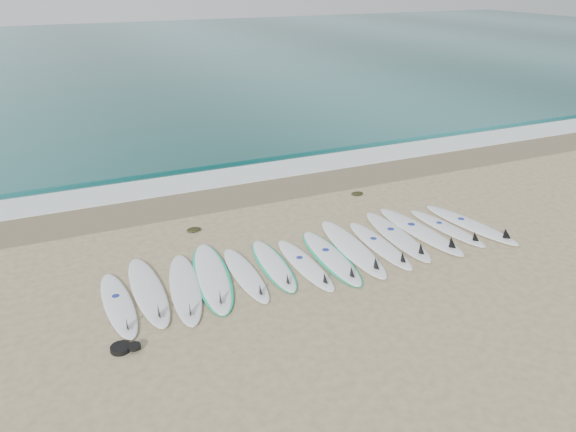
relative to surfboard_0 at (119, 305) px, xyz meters
name	(u,v)px	position (x,y,z in m)	size (l,w,h in m)	color
ground	(315,260)	(3.98, 0.16, -0.05)	(120.00, 120.00, 0.00)	#9A8864
ocean	(100,56)	(3.98, 32.66, -0.04)	(120.00, 55.00, 0.03)	#185353
wet_sand_band	(245,193)	(3.98, 4.26, -0.05)	(120.00, 1.80, 0.01)	brown
foam_band	(228,177)	(3.98, 5.66, -0.03)	(120.00, 1.40, 0.04)	silver
wave_crest	(212,161)	(3.98, 7.16, 0.00)	(120.00, 1.00, 0.10)	#185353
surfboard_0	(119,305)	(0.00, 0.00, 0.00)	(0.54, 2.38, 0.30)	white
surfboard_1	(149,292)	(0.58, 0.23, 0.01)	(0.59, 2.71, 0.35)	white
surfboard_2	(185,289)	(1.22, 0.05, 0.01)	(1.00, 2.73, 0.34)	white
surfboard_3	(212,277)	(1.81, 0.28, 0.00)	(1.13, 2.93, 0.36)	white
surfboard_4	(246,275)	(2.43, 0.07, 0.00)	(0.55, 2.35, 0.30)	white
surfboard_5	(274,265)	(3.08, 0.23, -0.01)	(0.74, 2.36, 0.29)	white
surfboard_6	(306,265)	(3.66, -0.05, 0.00)	(0.49, 2.38, 0.30)	white
surfboard_7	(331,257)	(4.29, 0.03, 0.00)	(0.78, 2.63, 0.33)	white
surfboard_8	(353,249)	(4.89, 0.16, 0.01)	(0.83, 2.94, 0.37)	white
surfboard_9	(381,246)	(5.51, 0.05, 0.00)	(0.62, 2.51, 0.32)	white
surfboard_10	(398,236)	(6.10, 0.26, 0.01)	(0.81, 2.77, 0.35)	silver
surfboard_11	(421,231)	(6.73, 0.26, 0.01)	(0.72, 2.89, 0.37)	white
surfboard_12	(448,228)	(7.40, 0.16, 0.00)	(0.70, 2.38, 0.30)	white
surfboard_13	(472,225)	(8.02, 0.06, 0.01)	(0.95, 2.74, 0.34)	white
seaweed_near	(194,230)	(2.09, 2.56, -0.02)	(0.33, 0.26, 0.06)	black
seaweed_far	(357,193)	(6.67, 2.96, -0.02)	(0.33, 0.26, 0.06)	black
leash_coil	(124,348)	(-0.13, -1.27, 0.00)	(0.46, 0.36, 0.11)	black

